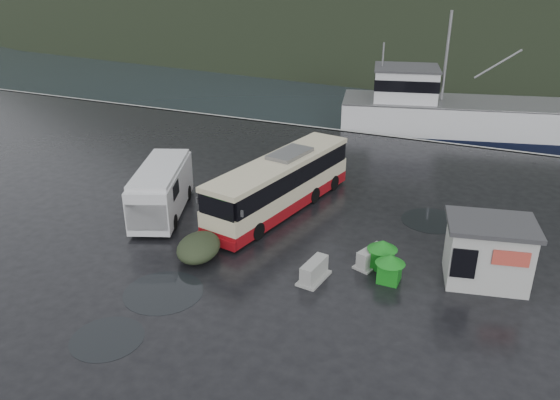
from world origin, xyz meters
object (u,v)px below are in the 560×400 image
at_px(waste_bin_left, 381,267).
at_px(ticket_kiosk, 483,280).
at_px(white_van, 164,213).
at_px(jersey_barrier_a, 314,279).
at_px(coach_bus, 281,209).
at_px(waste_bin_right, 389,281).
at_px(fishing_trawler, 476,125).
at_px(jersey_barrier_b, 370,265).
at_px(dome_tent, 199,257).

relative_size(waste_bin_left, ticket_kiosk, 0.38).
relative_size(white_van, jersey_barrier_a, 3.69).
height_order(coach_bus, waste_bin_right, coach_bus).
xyz_separation_m(white_van, waste_bin_right, (12.93, -1.89, 0.00)).
bearing_deg(fishing_trawler, jersey_barrier_b, -108.17).
bearing_deg(ticket_kiosk, fishing_trawler, 84.14).
xyz_separation_m(white_van, jersey_barrier_a, (9.91, -3.06, 0.00)).
xyz_separation_m(waste_bin_left, fishing_trawler, (1.56, 26.17, 0.00)).
bearing_deg(dome_tent, jersey_barrier_b, 18.83).
bearing_deg(jersey_barrier_a, waste_bin_left, 41.94).
relative_size(waste_bin_right, dome_tent, 0.48).
bearing_deg(fishing_trawler, waste_bin_right, -105.72).
height_order(dome_tent, jersey_barrier_b, dome_tent).
distance_m(waste_bin_right, dome_tent, 8.71).
distance_m(waste_bin_left, jersey_barrier_b, 0.50).
bearing_deg(ticket_kiosk, jersey_barrier_b, 175.78).
height_order(waste_bin_right, jersey_barrier_b, waste_bin_right).
bearing_deg(ticket_kiosk, waste_bin_right, -167.62).
height_order(waste_bin_left, fishing_trawler, fishing_trawler).
bearing_deg(white_van, fishing_trawler, 39.40).
distance_m(ticket_kiosk, jersey_barrier_a, 7.32).
xyz_separation_m(coach_bus, fishing_trawler, (8.24, 22.22, 0.00)).
relative_size(ticket_kiosk, fishing_trawler, 0.14).
bearing_deg(white_van, dome_tent, -59.96).
bearing_deg(fishing_trawler, ticket_kiosk, -97.50).
xyz_separation_m(dome_tent, ticket_kiosk, (12.30, 3.22, 0.00)).
bearing_deg(white_van, coach_bus, 6.63).
bearing_deg(white_van, jersey_barrier_a, -38.95).
distance_m(dome_tent, jersey_barrier_a, 5.58).
bearing_deg(ticket_kiosk, coach_bus, 151.41).
xyz_separation_m(ticket_kiosk, fishing_trawler, (-2.76, 25.49, 0.00)).
bearing_deg(waste_bin_left, fishing_trawler, 86.58).
xyz_separation_m(coach_bus, jersey_barrier_b, (6.18, -3.93, 0.00)).
xyz_separation_m(ticket_kiosk, jersey_barrier_a, (-6.74, -2.86, 0.00)).
bearing_deg(dome_tent, fishing_trawler, 71.60).
xyz_separation_m(waste_bin_left, jersey_barrier_b, (-0.50, 0.02, 0.00)).
xyz_separation_m(waste_bin_right, ticket_kiosk, (3.73, 1.69, 0.00)).
relative_size(white_van, ticket_kiosk, 1.82).
distance_m(coach_bus, white_van, 6.44).
distance_m(jersey_barrier_a, jersey_barrier_b, 2.92).
bearing_deg(dome_tent, white_van, 141.84).
relative_size(white_van, fishing_trawler, 0.25).
relative_size(white_van, waste_bin_right, 5.07).
relative_size(waste_bin_right, ticket_kiosk, 0.36).
bearing_deg(waste_bin_right, jersey_barrier_b, 136.57).
bearing_deg(ticket_kiosk, white_van, 167.26).
bearing_deg(coach_bus, waste_bin_right, -23.99).
bearing_deg(fishing_trawler, waste_bin_left, -107.09).
bearing_deg(fishing_trawler, coach_bus, -124.01).
bearing_deg(jersey_barrier_a, waste_bin_right, 21.12).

